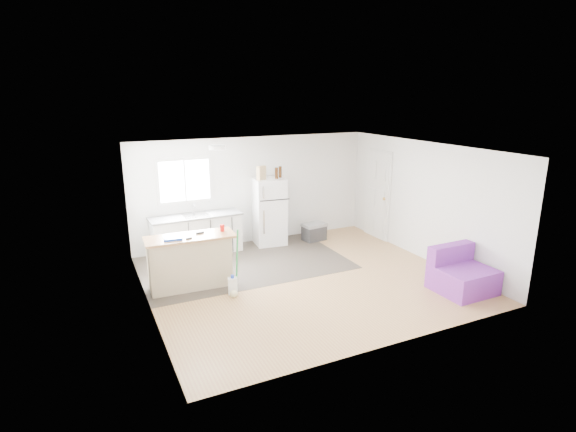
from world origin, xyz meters
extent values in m
cube|color=#A26E44|center=(0.00, 0.00, -0.01)|extent=(5.50, 5.00, 0.01)
cube|color=white|center=(0.00, 0.00, 2.40)|extent=(5.50, 5.00, 0.01)
cube|color=white|center=(0.00, 2.50, 1.20)|extent=(5.50, 0.01, 2.40)
cube|color=white|center=(0.00, -2.50, 1.20)|extent=(5.50, 0.01, 2.40)
cube|color=white|center=(-2.75, 0.00, 1.20)|extent=(0.01, 5.00, 2.40)
cube|color=white|center=(2.75, 0.00, 1.20)|extent=(0.01, 5.00, 2.40)
cube|color=#332D26|center=(-0.73, 1.25, 0.00)|extent=(4.05, 2.50, 0.00)
cube|color=white|center=(-1.55, 2.49, 1.55)|extent=(1.18, 0.04, 0.98)
cube|color=white|center=(-1.55, 2.47, 1.55)|extent=(1.05, 0.01, 0.85)
cube|color=white|center=(-1.55, 2.46, 1.55)|extent=(0.03, 0.02, 0.85)
cube|color=white|center=(2.72, 1.55, 1.01)|extent=(0.05, 0.82, 2.03)
cube|color=white|center=(2.73, 1.55, 1.02)|extent=(0.03, 0.92, 2.10)
sphere|color=gold|center=(2.67, 1.23, 1.00)|extent=(0.07, 0.07, 0.07)
cylinder|color=white|center=(-1.20, 1.20, 2.36)|extent=(0.30, 0.30, 0.07)
cube|color=white|center=(-1.43, 2.20, 0.41)|extent=(1.87, 0.61, 0.82)
cube|color=slate|center=(-1.43, 2.20, 0.83)|extent=(1.93, 0.65, 0.04)
cube|color=silver|center=(-1.43, 2.17, 0.83)|extent=(0.52, 0.40, 0.06)
cube|color=#C5B38E|center=(-1.96, 0.56, 0.45)|extent=(1.42, 0.56, 0.90)
cube|color=#BF7D51|center=(-1.94, 0.56, 0.92)|extent=(1.56, 0.65, 0.04)
cube|color=white|center=(0.24, 2.17, 0.75)|extent=(0.72, 0.68, 1.51)
cube|color=black|center=(0.24, 1.85, 1.08)|extent=(0.66, 0.08, 0.02)
cube|color=silver|center=(-0.03, 1.85, 1.28)|extent=(0.03, 0.02, 0.27)
cube|color=silver|center=(-0.03, 1.85, 0.62)|extent=(0.03, 0.02, 0.53)
cube|color=#2D2E30|center=(1.26, 1.94, 0.17)|extent=(0.55, 0.40, 0.34)
cube|color=gray|center=(1.26, 1.94, 0.37)|extent=(0.57, 0.43, 0.07)
cube|color=#742E98|center=(2.24, -1.63, 0.22)|extent=(0.93, 0.87, 0.43)
cube|color=#742E98|center=(2.24, -1.31, 0.59)|extent=(0.92, 0.23, 0.32)
cube|color=white|center=(-1.39, -0.03, 0.15)|extent=(0.18, 0.15, 0.29)
cylinder|color=#1B3AC2|center=(-1.39, -0.03, 0.32)|extent=(0.07, 0.07, 0.06)
cylinder|color=green|center=(-1.30, -0.05, 0.61)|extent=(0.07, 0.32, 1.15)
sphere|color=beige|center=(-1.42, -0.16, 0.06)|extent=(0.13, 0.13, 0.13)
cylinder|color=red|center=(-1.35, 0.60, 1.00)|extent=(0.10, 0.10, 0.12)
cube|color=blue|center=(-2.24, 0.51, 0.96)|extent=(0.33, 0.26, 0.04)
cube|color=black|center=(-1.74, 0.63, 0.96)|extent=(0.14, 0.06, 0.03)
cube|color=black|center=(-1.99, 0.41, 0.96)|extent=(0.11, 0.07, 0.03)
cube|color=tan|center=(0.02, 2.09, 1.66)|extent=(0.22, 0.17, 0.30)
cylinder|color=#371D0A|center=(0.36, 2.05, 1.63)|extent=(0.08, 0.08, 0.25)
cylinder|color=#371D0A|center=(0.51, 2.17, 1.63)|extent=(0.07, 0.07, 0.25)
camera|label=1|loc=(-3.57, -6.82, 3.33)|focal=28.00mm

